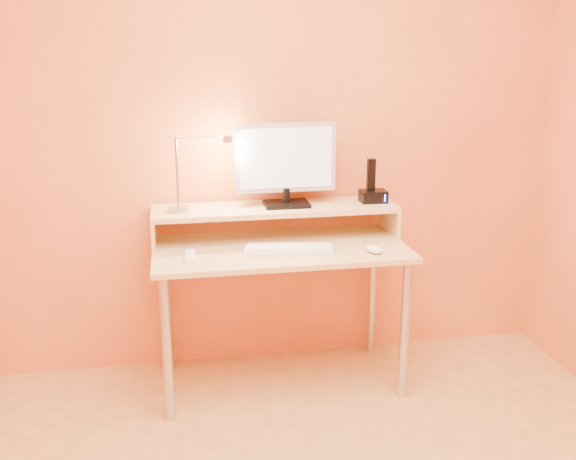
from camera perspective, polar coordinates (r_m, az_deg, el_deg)
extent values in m
cube|color=#F38546|center=(3.25, -1.68, 9.19)|extent=(3.00, 0.04, 2.50)
cylinder|color=#B7B6BF|center=(2.92, -10.70, -10.46)|extent=(0.04, 0.04, 0.69)
cylinder|color=#B7B6BF|center=(3.10, 10.33, -8.84)|extent=(0.04, 0.04, 0.69)
cylinder|color=#B7B6BF|center=(3.38, -10.70, -6.71)|extent=(0.04, 0.04, 0.69)
cylinder|color=#B7B6BF|center=(3.53, 7.52, -5.54)|extent=(0.04, 0.04, 0.69)
cube|color=#D4B876|center=(3.05, -0.69, -1.67)|extent=(1.20, 0.60, 0.02)
cube|color=#D4B876|center=(3.14, -11.86, -0.01)|extent=(0.02, 0.30, 0.14)
cube|color=#D4B876|center=(3.32, 8.98, 0.99)|extent=(0.02, 0.30, 0.14)
cube|color=#D4B876|center=(3.15, -1.16, 1.91)|extent=(1.20, 0.30, 0.02)
cube|color=black|center=(3.16, -0.15, 2.34)|extent=(0.22, 0.16, 0.02)
cylinder|color=black|center=(3.15, -0.15, 3.11)|extent=(0.04, 0.04, 0.07)
cube|color=#BABBC5|center=(3.12, -0.19, 6.47)|extent=(0.49, 0.04, 0.33)
cube|color=black|center=(3.14, -0.27, 6.54)|extent=(0.44, 0.02, 0.28)
cube|color=silver|center=(3.10, -0.13, 6.41)|extent=(0.45, 0.01, 0.29)
cylinder|color=#B7B6BF|center=(3.08, -9.66, 1.83)|extent=(0.10, 0.10, 0.02)
cylinder|color=#B7B6BF|center=(3.04, -9.82, 5.07)|extent=(0.01, 0.01, 0.33)
cylinder|color=#B7B6BF|center=(3.02, -7.67, 8.25)|extent=(0.24, 0.01, 0.01)
cylinder|color=#B7B6BF|center=(3.03, -5.37, 8.06)|extent=(0.04, 0.04, 0.03)
cylinder|color=#FFEAC6|center=(3.03, -5.36, 7.76)|extent=(0.03, 0.03, 0.00)
cube|color=black|center=(3.26, 7.58, 3.00)|extent=(0.13, 0.10, 0.06)
cube|color=black|center=(3.23, 7.40, 4.90)|extent=(0.04, 0.03, 0.16)
cube|color=#1E3AFF|center=(3.23, 8.62, 2.83)|extent=(0.01, 0.00, 0.04)
cube|color=silver|center=(2.95, 0.07, -1.83)|extent=(0.42, 0.20, 0.02)
ellipsoid|color=silver|center=(2.98, 7.65, -1.67)|extent=(0.09, 0.12, 0.04)
cube|color=silver|center=(2.91, -8.72, -2.32)|extent=(0.05, 0.16, 0.02)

